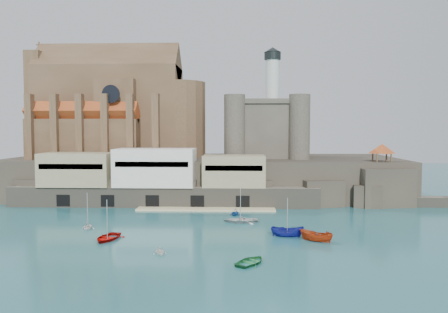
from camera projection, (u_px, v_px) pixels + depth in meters
name	position (u px, v px, depth m)	size (l,w,h in m)	color
ground	(187.00, 229.00, 76.69)	(300.00, 300.00, 0.00)	#1B545C
promontory	(204.00, 176.00, 115.64)	(100.00, 36.00, 10.00)	#28241E
quay	(154.00, 179.00, 99.69)	(70.00, 12.00, 13.05)	#6D6757
church	(116.00, 112.00, 117.90)	(47.00, 25.93, 30.51)	#4E3824
castle_keep	(265.00, 126.00, 115.88)	(21.20, 21.20, 29.30)	#433F35
rock_outcrop	(381.00, 188.00, 100.64)	(14.50, 10.50, 8.70)	#28241E
pavilion	(382.00, 150.00, 100.24)	(6.40, 6.40, 5.40)	#4E3824
boat_0	(107.00, 240.00, 69.24)	(4.42, 1.28, 6.19)	#A30602
boat_1	(160.00, 254.00, 61.48)	(2.33, 1.42, 2.70)	white
boat_2	(287.00, 237.00, 71.16)	(2.03, 2.09, 5.40)	navy
boat_3	(251.00, 263.00, 57.08)	(3.83, 1.11, 5.37)	#207237
boat_4	(88.00, 229.00, 76.60)	(2.66, 1.63, 3.09)	white
boat_5	(316.00, 241.00, 68.26)	(1.99, 2.04, 5.28)	#A7330F
boat_6	(240.00, 222.00, 82.31)	(4.65, 1.35, 6.52)	silver
boat_7	(235.00, 215.00, 88.89)	(2.74, 1.67, 3.17)	#184791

